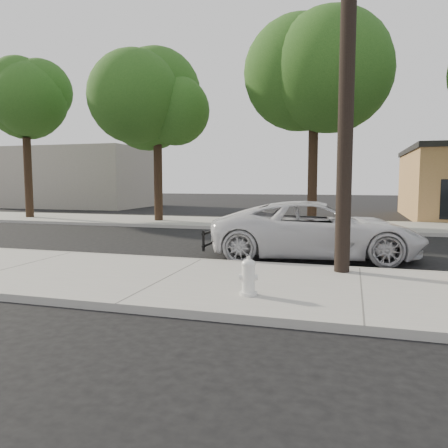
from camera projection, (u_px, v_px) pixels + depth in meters
The scene contains 11 objects.
ground at pixel (224, 252), 13.57m from camera, with size 120.00×120.00×0.00m, color black.
near_sidewalk at pixel (168, 280), 9.46m from camera, with size 90.00×4.40×0.15m, color gray.
far_sidewalk at pixel (272, 224), 21.68m from camera, with size 90.00×5.00×0.15m, color gray.
curb_near at pixel (202, 262), 11.56m from camera, with size 90.00×0.12×0.16m, color #9E9B93.
building_far at pixel (69, 178), 38.02m from camera, with size 14.00×8.00×5.00m, color gray.
utility_pole at pixel (347, 67), 9.52m from camera, with size 1.40×0.34×9.00m.
tree_a at pixel (26, 103), 24.29m from camera, with size 4.65×4.50×9.00m.
tree_b at pixel (159, 104), 22.29m from camera, with size 4.34×4.20×8.45m.
tree_c at pixel (319, 76), 19.57m from camera, with size 4.96×4.80×9.55m.
police_cruiser at pixel (316, 230), 12.46m from camera, with size 2.72×5.89×1.64m, color silver.
fire_hydrant at pixel (248, 278), 7.88m from camera, with size 0.35×0.32×0.66m.
Camera 1 is at (3.78, -12.88, 2.21)m, focal length 35.00 mm.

